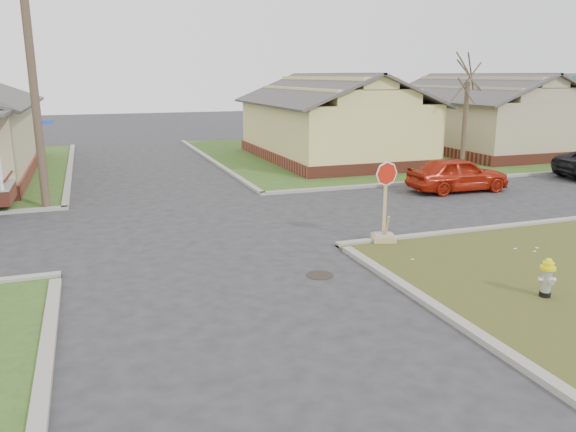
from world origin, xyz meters
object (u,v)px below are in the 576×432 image
object	(u,v)px
utility_pole	(32,72)
stop_sign	(384,224)
red_sedan	(458,174)
fire_hydrant	(547,276)

from	to	relation	value
utility_pole	stop_sign	size ratio (longest dim) A/B	4.01
red_sedan	fire_hydrant	bearing A→B (deg)	154.90
utility_pole	stop_sign	world-z (taller)	utility_pole
utility_pole	fire_hydrant	xyz separation A→B (m)	(10.29, -12.28, -4.15)
fire_hydrant	utility_pole	bearing A→B (deg)	154.15
stop_sign	red_sedan	bearing A→B (deg)	58.16
red_sedan	utility_pole	bearing A→B (deg)	83.71
stop_sign	fire_hydrant	bearing A→B (deg)	-58.12
utility_pole	red_sedan	xyz separation A→B (m)	(15.41, -2.20, -3.96)
utility_pole	stop_sign	distance (m)	12.52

